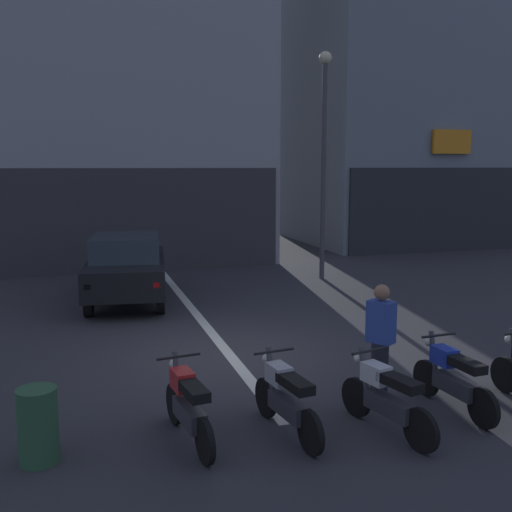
# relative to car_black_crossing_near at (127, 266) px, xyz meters

# --- Properties ---
(ground_plane) EXTENTS (120.00, 120.00, 0.00)m
(ground_plane) POSITION_rel_car_black_crossing_near_xyz_m (1.36, -4.58, -0.89)
(ground_plane) COLOR #333338
(lane_centre_line) EXTENTS (0.20, 18.00, 0.01)m
(lane_centre_line) POSITION_rel_car_black_crossing_near_xyz_m (1.36, 1.42, -0.88)
(lane_centre_line) COLOR silver
(lane_centre_line) RESTS_ON ground
(building_mid_block) EXTENTS (8.98, 9.67, 14.89)m
(building_mid_block) POSITION_rel_car_black_crossing_near_xyz_m (0.87, 9.06, 6.55)
(building_mid_block) COLOR #9E9EA3
(building_mid_block) RESTS_ON ground
(building_far_right) EXTENTS (9.31, 7.64, 20.19)m
(building_far_right) POSITION_rel_car_black_crossing_near_xyz_m (12.84, 9.07, 9.19)
(building_far_right) COLOR gray
(building_far_right) RESTS_ON ground
(car_black_crossing_near) EXTENTS (2.26, 4.29, 1.64)m
(car_black_crossing_near) POSITION_rel_car_black_crossing_near_xyz_m (0.00, 0.00, 0.00)
(car_black_crossing_near) COLOR black
(car_black_crossing_near) RESTS_ON ground
(street_lamp) EXTENTS (0.36, 0.36, 6.41)m
(street_lamp) POSITION_rel_car_black_crossing_near_xyz_m (5.70, 1.51, 3.05)
(street_lamp) COLOR #47474C
(street_lamp) RESTS_ON ground
(motorcycle_red_row_leftmost) EXTENTS (0.55, 1.66, 0.98)m
(motorcycle_red_row_leftmost) POSITION_rel_car_black_crossing_near_xyz_m (0.08, -7.67, -0.43)
(motorcycle_red_row_leftmost) COLOR black
(motorcycle_red_row_leftmost) RESTS_ON ground
(motorcycle_silver_row_left_mid) EXTENTS (0.55, 1.66, 0.98)m
(motorcycle_silver_row_left_mid) POSITION_rel_car_black_crossing_near_xyz_m (1.27, -7.81, -0.43)
(motorcycle_silver_row_left_mid) COLOR black
(motorcycle_silver_row_left_mid) RESTS_ON ground
(motorcycle_white_row_centre) EXTENTS (0.58, 1.64, 0.98)m
(motorcycle_white_row_centre) POSITION_rel_car_black_crossing_near_xyz_m (2.46, -8.13, -0.43)
(motorcycle_white_row_centre) COLOR black
(motorcycle_white_row_centre) RESTS_ON ground
(motorcycle_blue_row_right_mid) EXTENTS (0.55, 1.67, 0.98)m
(motorcycle_blue_row_right_mid) POSITION_rel_car_black_crossing_near_xyz_m (3.65, -7.79, -0.43)
(motorcycle_blue_row_right_mid) COLOR black
(motorcycle_blue_row_right_mid) RESTS_ON ground
(person_by_motorcycles) EXTENTS (0.38, 0.42, 1.67)m
(person_by_motorcycles) POSITION_rel_car_black_crossing_near_xyz_m (2.85, -7.24, -0.03)
(person_by_motorcycles) COLOR #23232D
(person_by_motorcycles) RESTS_ON ground
(trash_bin) EXTENTS (0.44, 0.44, 0.85)m
(trash_bin) POSITION_rel_car_black_crossing_near_xyz_m (-1.59, -7.69, -0.46)
(trash_bin) COLOR #2D5938
(trash_bin) RESTS_ON ground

